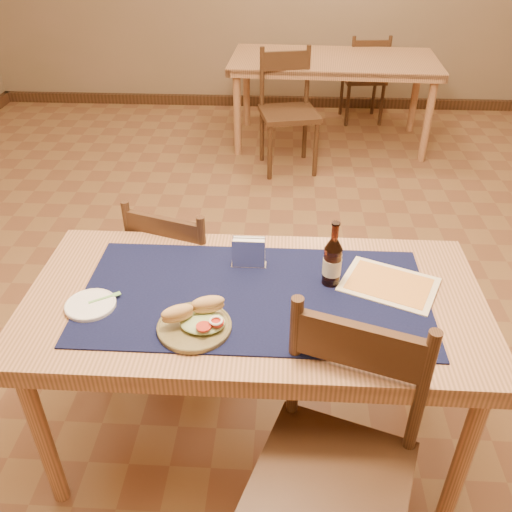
# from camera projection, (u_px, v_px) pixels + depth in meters

# --- Properties ---
(room) EXTENTS (6.04, 7.04, 2.84)m
(room) POSITION_uv_depth(u_px,v_px,m) (266.00, 47.00, 2.19)
(room) COLOR olive
(room) RESTS_ON ground
(main_table) EXTENTS (1.60, 0.80, 0.75)m
(main_table) POSITION_uv_depth(u_px,v_px,m) (254.00, 314.00, 1.93)
(main_table) COLOR tan
(main_table) RESTS_ON ground
(placemat) EXTENTS (1.20, 0.60, 0.01)m
(placemat) POSITION_uv_depth(u_px,v_px,m) (254.00, 295.00, 1.88)
(placemat) COLOR #0E1235
(placemat) RESTS_ON main_table
(baseboard) EXTENTS (6.00, 7.00, 0.10)m
(baseboard) POSITION_uv_depth(u_px,v_px,m) (263.00, 306.00, 2.94)
(baseboard) COLOR #432818
(baseboard) RESTS_ON ground
(back_table) EXTENTS (1.78, 0.94, 0.75)m
(back_table) POSITION_uv_depth(u_px,v_px,m) (333.00, 68.00, 4.64)
(back_table) COLOR tan
(back_table) RESTS_ON ground
(chair_main_far) EXTENTS (0.51, 0.51, 0.87)m
(chair_main_far) POSITION_uv_depth(u_px,v_px,m) (185.00, 275.00, 2.50)
(chair_main_far) COLOR #432818
(chair_main_far) RESTS_ON ground
(chair_main_near) EXTENTS (0.56, 0.56, 0.96)m
(chair_main_near) POSITION_uv_depth(u_px,v_px,m) (336.00, 465.00, 1.61)
(chair_main_near) COLOR #432818
(chair_main_near) RESTS_ON ground
(chair_back_near) EXTENTS (0.51, 0.51, 0.93)m
(chair_back_near) POSITION_uv_depth(u_px,v_px,m) (288.00, 109.00, 4.30)
(chair_back_near) COLOR #432818
(chair_back_near) RESTS_ON ground
(chair_back_far) EXTENTS (0.42, 0.42, 0.84)m
(chair_back_far) POSITION_uv_depth(u_px,v_px,m) (365.00, 77.00, 5.22)
(chair_back_far) COLOR #432818
(chair_back_far) RESTS_ON ground
(sandwich_plate) EXTENTS (0.24, 0.24, 0.09)m
(sandwich_plate) POSITION_uv_depth(u_px,v_px,m) (196.00, 322.00, 1.73)
(sandwich_plate) COLOR brown
(sandwich_plate) RESTS_ON placemat
(side_plate) EXTENTS (0.17, 0.17, 0.01)m
(side_plate) POSITION_uv_depth(u_px,v_px,m) (90.00, 304.00, 1.83)
(side_plate) COLOR white
(side_plate) RESTS_ON placemat
(fork) EXTENTS (0.10, 0.07, 0.00)m
(fork) POSITION_uv_depth(u_px,v_px,m) (107.00, 297.00, 1.85)
(fork) COLOR #73BE68
(fork) RESTS_ON side_plate
(beer_bottle) EXTENTS (0.07, 0.07, 0.25)m
(beer_bottle) POSITION_uv_depth(u_px,v_px,m) (332.00, 261.00, 1.89)
(beer_bottle) COLOR #421A0B
(beer_bottle) RESTS_ON placemat
(napkin_holder) EXTENTS (0.13, 0.05, 0.12)m
(napkin_holder) POSITION_uv_depth(u_px,v_px,m) (249.00, 253.00, 2.00)
(napkin_holder) COLOR silver
(napkin_holder) RESTS_ON placemat
(menu_card) EXTENTS (0.39, 0.35, 0.01)m
(menu_card) POSITION_uv_depth(u_px,v_px,m) (389.00, 284.00, 1.93)
(menu_card) COLOR beige
(menu_card) RESTS_ON placemat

